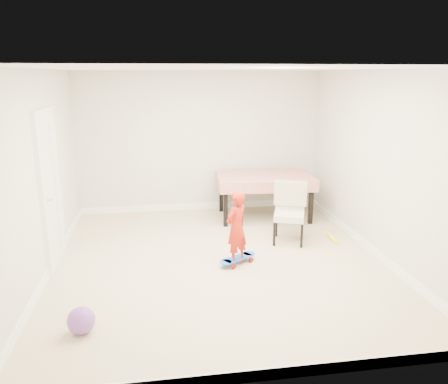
{
  "coord_description": "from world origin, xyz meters",
  "views": [
    {
      "loc": [
        -0.79,
        -5.58,
        2.53
      ],
      "look_at": [
        0.1,
        0.2,
        0.95
      ],
      "focal_mm": 35.0,
      "sensor_mm": 36.0,
      "label": 1
    }
  ],
  "objects": [
    {
      "name": "ground",
      "position": [
        0.0,
        0.0,
        0.0
      ],
      "size": [
        5.0,
        5.0,
        0.0
      ],
      "primitive_type": "plane",
      "color": "#C3B087",
      "rests_on": "ground"
    },
    {
      "name": "ceiling",
      "position": [
        0.0,
        0.0,
        2.58
      ],
      "size": [
        4.5,
        5.0,
        0.04
      ],
      "primitive_type": "cube",
      "color": "white",
      "rests_on": "wall_back"
    },
    {
      "name": "wall_back",
      "position": [
        0.0,
        2.48,
        1.3
      ],
      "size": [
        4.5,
        0.04,
        2.6
      ],
      "primitive_type": "cube",
      "color": "beige",
      "rests_on": "ground"
    },
    {
      "name": "wall_front",
      "position": [
        0.0,
        -2.48,
        1.3
      ],
      "size": [
        4.5,
        0.04,
        2.6
      ],
      "primitive_type": "cube",
      "color": "beige",
      "rests_on": "ground"
    },
    {
      "name": "wall_left",
      "position": [
        -2.23,
        0.0,
        1.3
      ],
      "size": [
        0.04,
        5.0,
        2.6
      ],
      "primitive_type": "cube",
      "color": "beige",
      "rests_on": "ground"
    },
    {
      "name": "wall_right",
      "position": [
        2.23,
        0.0,
        1.3
      ],
      "size": [
        0.04,
        5.0,
        2.6
      ],
      "primitive_type": "cube",
      "color": "beige",
      "rests_on": "ground"
    },
    {
      "name": "door",
      "position": [
        -2.22,
        0.3,
        1.02
      ],
      "size": [
        0.11,
        0.94,
        2.11
      ],
      "primitive_type": "cube",
      "color": "white",
      "rests_on": "ground"
    },
    {
      "name": "baseboard_back",
      "position": [
        0.0,
        2.49,
        0.06
      ],
      "size": [
        4.5,
        0.02,
        0.12
      ],
      "primitive_type": "cube",
      "color": "white",
      "rests_on": "ground"
    },
    {
      "name": "baseboard_front",
      "position": [
        0.0,
        -2.49,
        0.06
      ],
      "size": [
        4.5,
        0.02,
        0.12
      ],
      "primitive_type": "cube",
      "color": "white",
      "rests_on": "ground"
    },
    {
      "name": "baseboard_left",
      "position": [
        -2.24,
        0.0,
        0.06
      ],
      "size": [
        0.02,
        5.0,
        0.12
      ],
      "primitive_type": "cube",
      "color": "white",
      "rests_on": "ground"
    },
    {
      "name": "baseboard_right",
      "position": [
        2.24,
        0.0,
        0.06
      ],
      "size": [
        0.02,
        5.0,
        0.12
      ],
      "primitive_type": "cube",
      "color": "white",
      "rests_on": "ground"
    },
    {
      "name": "dining_table",
      "position": [
        1.08,
        1.82,
        0.4
      ],
      "size": [
        1.74,
        1.15,
        0.79
      ],
      "primitive_type": null,
      "rotation": [
        0.0,
        0.0,
        -0.06
      ],
      "color": "red",
      "rests_on": "ground"
    },
    {
      "name": "dining_chair",
      "position": [
        1.17,
        0.57,
        0.46
      ],
      "size": [
        0.67,
        0.72,
        0.93
      ],
      "primitive_type": null,
      "rotation": [
        0.0,
        0.0,
        -0.34
      ],
      "color": "silver",
      "rests_on": "ground"
    },
    {
      "name": "skateboard",
      "position": [
        0.24,
        -0.1,
        0.05
      ],
      "size": [
        0.63,
        0.51,
        0.09
      ],
      "primitive_type": null,
      "rotation": [
        0.0,
        0.0,
        0.57
      ],
      "color": "blue",
      "rests_on": "ground"
    },
    {
      "name": "child",
      "position": [
        0.22,
        -0.14,
        0.5
      ],
      "size": [
        0.44,
        0.42,
        1.01
      ],
      "primitive_type": "imported",
      "rotation": [
        0.0,
        0.0,
        3.84
      ],
      "color": "red",
      "rests_on": "ground"
    },
    {
      "name": "balloon",
      "position": [
        -1.62,
        -1.52,
        0.14
      ],
      "size": [
        0.28,
        0.28,
        0.28
      ],
      "primitive_type": "sphere",
      "color": "#7643A2",
      "rests_on": "ground"
    },
    {
      "name": "foam_toy",
      "position": [
        1.89,
        0.54,
        0.03
      ],
      "size": [
        0.08,
        0.4,
        0.06
      ],
      "primitive_type": "cylinder",
      "rotation": [
        1.57,
        0.0,
        -0.05
      ],
      "color": "#FFF91A",
      "rests_on": "ground"
    }
  ]
}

